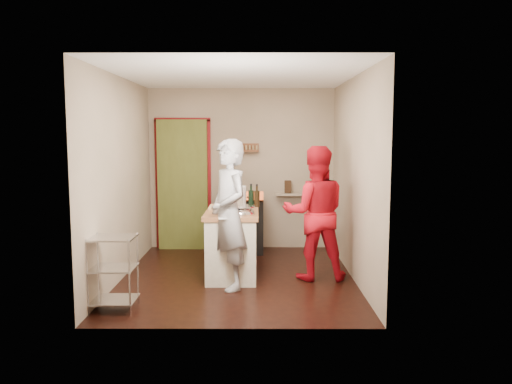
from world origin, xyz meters
TOP-DOWN VIEW (x-y plane):
  - floor at (0.00, 0.00)m, footprint 3.50×3.50m
  - back_wall at (-0.64, 1.78)m, footprint 3.00×0.44m
  - left_wall at (-1.50, 0.00)m, footprint 0.04×3.50m
  - right_wall at (1.50, 0.00)m, footprint 0.04×3.50m
  - ceiling at (0.00, 0.00)m, footprint 3.00×3.50m
  - stove at (0.05, 1.42)m, footprint 0.60×0.63m
  - wire_shelving at (-1.28, -1.20)m, footprint 0.48×0.40m
  - island at (-0.07, 0.10)m, footprint 0.70×1.30m
  - person_stripe at (-0.09, -0.44)m, footprint 0.71×0.79m
  - person_red at (1.00, -0.04)m, footprint 0.84×0.66m

SIDE VIEW (x-z plane):
  - floor at x=0.00m, z-range 0.00..0.00m
  - wire_shelving at x=-1.28m, z-range 0.04..0.84m
  - stove at x=0.05m, z-range -0.05..0.95m
  - island at x=-0.07m, z-range -0.13..1.06m
  - person_red at x=1.00m, z-range 0.00..1.72m
  - person_stripe at x=-0.09m, z-range 0.00..1.81m
  - back_wall at x=-0.64m, z-range -0.17..2.43m
  - left_wall at x=-1.50m, z-range 0.00..2.60m
  - right_wall at x=1.50m, z-range 0.00..2.60m
  - ceiling at x=0.00m, z-range 2.60..2.62m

